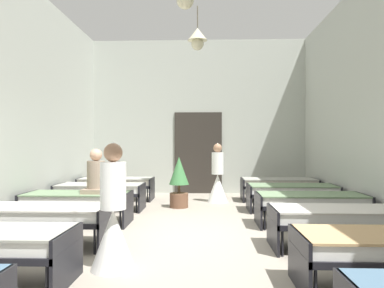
% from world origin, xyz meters
% --- Properties ---
extents(ground_plane, '(6.90, 10.84, 0.10)m').
position_xyz_m(ground_plane, '(0.00, 0.00, -0.05)').
color(ground_plane, '#9E9384').
extents(room_shell, '(6.70, 10.44, 4.56)m').
position_xyz_m(room_shell, '(-0.00, 1.31, 2.29)').
color(room_shell, '#B2B7AD').
rests_on(room_shell, ground).
extents(bed_left_row_2, '(1.90, 0.84, 0.57)m').
position_xyz_m(bed_left_row_2, '(-2.10, -0.74, 0.44)').
color(bed_left_row_2, black).
rests_on(bed_left_row_2, ground).
extents(bed_right_row_2, '(1.90, 0.84, 0.57)m').
position_xyz_m(bed_right_row_2, '(2.10, -0.74, 0.44)').
color(bed_right_row_2, black).
rests_on(bed_right_row_2, ground).
extents(bed_left_row_3, '(1.90, 0.84, 0.57)m').
position_xyz_m(bed_left_row_3, '(-2.10, 0.74, 0.44)').
color(bed_left_row_3, black).
rests_on(bed_left_row_3, ground).
extents(bed_right_row_3, '(1.90, 0.84, 0.57)m').
position_xyz_m(bed_right_row_3, '(2.10, 0.74, 0.44)').
color(bed_right_row_3, black).
rests_on(bed_right_row_3, ground).
extents(bed_left_row_4, '(1.90, 0.84, 0.57)m').
position_xyz_m(bed_left_row_4, '(-2.10, 2.21, 0.44)').
color(bed_left_row_4, black).
rests_on(bed_left_row_4, ground).
extents(bed_right_row_4, '(1.90, 0.84, 0.57)m').
position_xyz_m(bed_right_row_4, '(2.10, 2.21, 0.44)').
color(bed_right_row_4, black).
rests_on(bed_right_row_4, ground).
extents(bed_left_row_5, '(1.90, 0.84, 0.57)m').
position_xyz_m(bed_left_row_5, '(-2.10, 3.68, 0.44)').
color(bed_left_row_5, black).
rests_on(bed_left_row_5, ground).
extents(bed_right_row_5, '(1.90, 0.84, 0.57)m').
position_xyz_m(bed_right_row_5, '(2.10, 3.68, 0.44)').
color(bed_right_row_5, black).
rests_on(bed_right_row_5, ground).
extents(nurse_near_aisle, '(0.52, 0.52, 1.49)m').
position_xyz_m(nurse_near_aisle, '(0.53, 3.40, 0.53)').
color(nurse_near_aisle, white).
rests_on(nurse_near_aisle, ground).
extents(nurse_mid_aisle, '(0.52, 0.52, 1.49)m').
position_xyz_m(nurse_mid_aisle, '(-0.84, -1.67, 0.53)').
color(nurse_mid_aisle, white).
rests_on(nurse_mid_aisle, ground).
extents(patient_seated_primary, '(0.44, 0.44, 0.80)m').
position_xyz_m(patient_seated_primary, '(-1.75, 0.70, 0.87)').
color(patient_seated_primary, gray).
rests_on(patient_seated_primary, bed_left_row_3).
extents(potted_plant, '(0.45, 0.45, 1.17)m').
position_xyz_m(potted_plant, '(-0.38, 2.58, 0.63)').
color(potted_plant, brown).
rests_on(potted_plant, ground).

